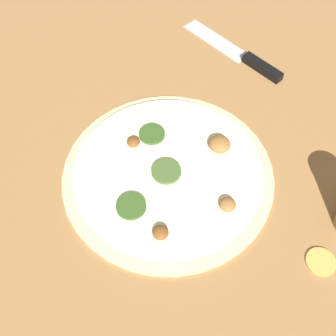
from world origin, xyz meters
TOP-DOWN VIEW (x-y plane):
  - ground_plane at (0.00, 0.00)m, footprint 3.00×3.00m
  - pizza at (-0.00, 0.00)m, footprint 0.37×0.37m
  - knife at (-0.34, -0.00)m, footprint 0.11×0.26m
  - loose_cap at (0.02, 0.28)m, footprint 0.05×0.05m

SIDE VIEW (x-z plane):
  - ground_plane at x=0.00m, z-range 0.00..0.00m
  - loose_cap at x=0.02m, z-range 0.00..0.01m
  - knife at x=-0.34m, z-range 0.00..0.02m
  - pizza at x=0.00m, z-range -0.01..0.02m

